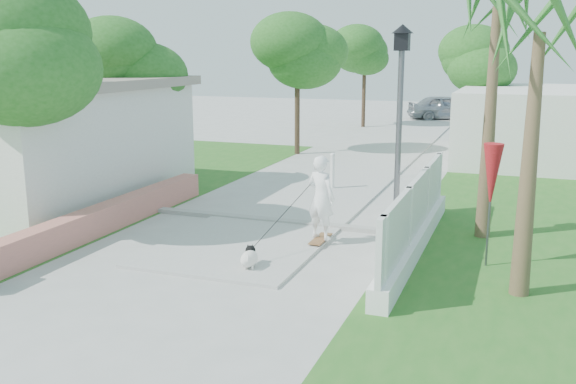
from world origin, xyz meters
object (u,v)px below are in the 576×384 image
at_px(bollard, 332,170).
at_px(skateboarder, 298,209).
at_px(parked_car, 446,107).
at_px(dog, 249,258).
at_px(street_lamp, 399,126).
at_px(patio_umbrella, 492,177).

xyz_separation_m(bollard, skateboarder, (0.97, -5.74, 0.26)).
bearing_deg(parked_car, dog, 158.08).
relative_size(bollard, parked_car, 0.25).
distance_m(street_lamp, parked_car, 25.70).
distance_m(patio_umbrella, parked_car, 26.87).
distance_m(street_lamp, bollard, 5.56).
xyz_separation_m(bollard, parked_car, (0.69, 21.07, 0.15)).
height_order(street_lamp, patio_umbrella, street_lamp).
height_order(bollard, parked_car, parked_car).
bearing_deg(parked_car, bollard, 156.48).
xyz_separation_m(bollard, dog, (0.55, -7.23, -0.35)).
bearing_deg(dog, bollard, 76.81).
relative_size(patio_umbrella, parked_car, 0.53).
distance_m(patio_umbrella, skateboarder, 3.73).
bearing_deg(street_lamp, parked_car, 94.50).
distance_m(street_lamp, dog, 4.10).
bearing_deg(patio_umbrella, bollard, 129.91).
bearing_deg(bollard, street_lamp, -59.04).
bearing_deg(bollard, skateboarder, -80.40).
xyz_separation_m(dog, parked_car, (0.13, 28.30, 0.50)).
relative_size(street_lamp, patio_umbrella, 1.93).
bearing_deg(parked_car, street_lamp, 162.85).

